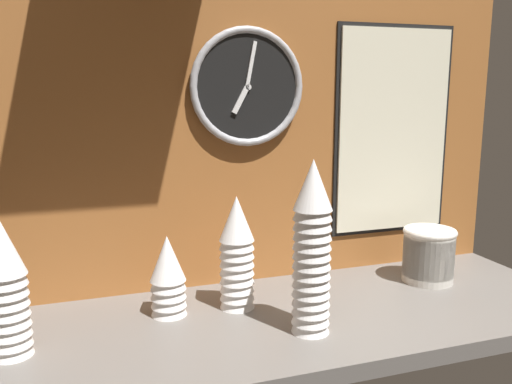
# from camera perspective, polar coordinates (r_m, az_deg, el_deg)

# --- Properties ---
(ground_plane) EXTENTS (1.60, 0.56, 0.04)m
(ground_plane) POSITION_cam_1_polar(r_m,az_deg,el_deg) (1.37, 2.27, -13.49)
(ground_plane) COLOR slate
(wall_tiled_back) EXTENTS (1.60, 0.03, 1.05)m
(wall_tiled_back) POSITION_cam_1_polar(r_m,az_deg,el_deg) (1.50, -1.28, 10.12)
(wall_tiled_back) COLOR #A3602D
(wall_tiled_back) RESTS_ON ground_plane
(cup_stack_center_left) EXTENTS (0.09, 0.09, 0.20)m
(cup_stack_center_left) POSITION_cam_1_polar(r_m,az_deg,el_deg) (1.34, -9.26, -8.68)
(cup_stack_center_left) COLOR white
(cup_stack_center_left) RESTS_ON ground_plane
(cup_stack_center_right) EXTENTS (0.09, 0.09, 0.40)m
(cup_stack_center_right) POSITION_cam_1_polar(r_m,az_deg,el_deg) (1.21, 5.90, -5.87)
(cup_stack_center_right) COLOR white
(cup_stack_center_right) RESTS_ON ground_plane
(cup_stack_center) EXTENTS (0.09, 0.09, 0.29)m
(cup_stack_center) POSITION_cam_1_polar(r_m,az_deg,el_deg) (1.35, -2.03, -6.40)
(cup_stack_center) COLOR white
(cup_stack_center) RESTS_ON ground_plane
(cup_stack_far_left) EXTENTS (0.09, 0.09, 0.29)m
(cup_stack_far_left) POSITION_cam_1_polar(r_m,az_deg,el_deg) (1.23, -24.79, -9.31)
(cup_stack_far_left) COLOR white
(cup_stack_far_left) RESTS_ON ground_plane
(bowl_stack_far_right) EXTENTS (0.15, 0.15, 0.15)m
(bowl_stack_far_right) POSITION_cam_1_polar(r_m,az_deg,el_deg) (1.63, 17.72, -6.21)
(bowl_stack_far_right) COLOR beige
(bowl_stack_far_right) RESTS_ON ground_plane
(wall_clock) EXTENTS (0.32, 0.03, 0.32)m
(wall_clock) POSITION_cam_1_polar(r_m,az_deg,el_deg) (1.47, -1.06, 11.00)
(wall_clock) COLOR black
(menu_board) EXTENTS (0.39, 0.01, 0.62)m
(menu_board) POSITION_cam_1_polar(r_m,az_deg,el_deg) (1.68, 14.22, 6.22)
(menu_board) COLOR black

